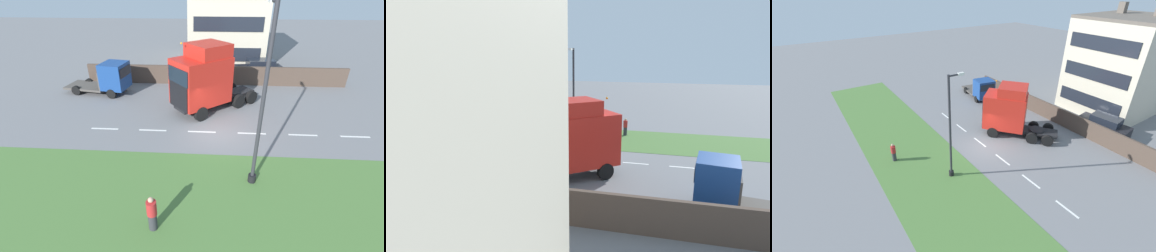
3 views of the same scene
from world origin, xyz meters
TOP-DOWN VIEW (x-y plane):
  - ground_plane at (0.00, 0.00)m, footprint 120.00×120.00m
  - grass_verge at (-6.00, 0.00)m, footprint 7.00×44.00m
  - lane_markings at (0.00, -0.70)m, footprint 0.16×17.80m
  - boundary_wall at (9.00, 0.00)m, footprint 0.25×24.00m
  - lorry_cab at (3.17, 0.89)m, footprint 6.15×6.70m
  - flatbed_truck at (6.10, 8.81)m, footprint 3.00×5.77m
  - parked_car at (10.80, -4.37)m, footprint 2.43×4.79m
  - lamp_post at (-4.53, -1.64)m, footprint 1.31×0.38m
  - pedestrian at (-7.57, 2.56)m, footprint 0.39×0.39m

SIDE VIEW (x-z plane):
  - ground_plane at x=0.00m, z-range 0.00..0.00m
  - lane_markings at x=0.00m, z-range 0.00..0.00m
  - grass_verge at x=-6.00m, z-range 0.00..0.01m
  - pedestrian at x=-7.57m, z-range -0.02..1.59m
  - boundary_wall at x=9.00m, z-range 0.00..1.74m
  - parked_car at x=10.80m, z-range -0.02..1.93m
  - flatbed_truck at x=6.10m, z-range 0.07..2.78m
  - lorry_cab at x=3.17m, z-range -0.06..4.98m
  - lamp_post at x=-4.53m, z-range -0.35..7.61m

